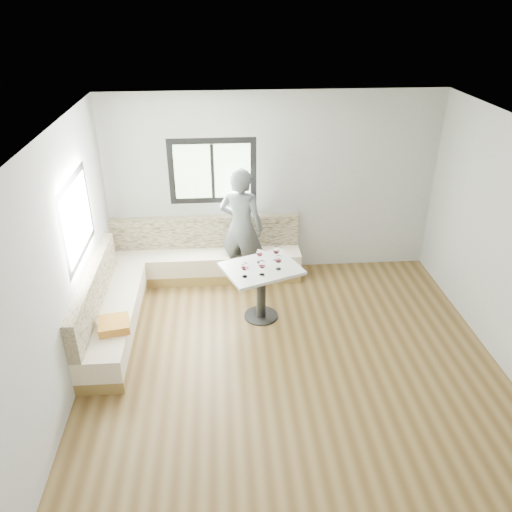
{
  "coord_description": "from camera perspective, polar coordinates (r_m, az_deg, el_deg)",
  "views": [
    {
      "loc": [
        -0.8,
        -4.61,
        4.03
      ],
      "look_at": [
        -0.36,
        1.19,
        0.9
      ],
      "focal_mm": 35.0,
      "sensor_mm": 36.0,
      "label": 1
    }
  ],
  "objects": [
    {
      "name": "wine_glass_c",
      "position": [
        6.47,
        2.6,
        -0.4
      ],
      "size": [
        0.09,
        0.09,
        0.21
      ],
      "color": "white",
      "rests_on": "table"
    },
    {
      "name": "banquette",
      "position": [
        7.3,
        -9.97,
        -2.69
      ],
      "size": [
        2.9,
        2.8,
        0.95
      ],
      "color": "olive",
      "rests_on": "ground"
    },
    {
      "name": "table",
      "position": [
        6.68,
        0.6,
        -2.75
      ],
      "size": [
        1.16,
        1.05,
        0.79
      ],
      "rotation": [
        0.0,
        0.0,
        0.38
      ],
      "color": "black",
      "rests_on": "ground"
    },
    {
      "name": "wine_glass_b",
      "position": [
        6.33,
        0.7,
        -1.02
      ],
      "size": [
        0.09,
        0.09,
        0.21
      ],
      "color": "white",
      "rests_on": "table"
    },
    {
      "name": "wine_glass_e",
      "position": [
        6.68,
        2.33,
        0.61
      ],
      "size": [
        0.09,
        0.09,
        0.21
      ],
      "color": "white",
      "rests_on": "table"
    },
    {
      "name": "olive_ramekin",
      "position": [
        6.6,
        -1.34,
        -0.97
      ],
      "size": [
        0.1,
        0.1,
        0.04
      ],
      "color": "white",
      "rests_on": "table"
    },
    {
      "name": "room",
      "position": [
        5.42,
        3.81,
        -0.69
      ],
      "size": [
        5.01,
        5.01,
        2.81
      ],
      "color": "brown",
      "rests_on": "ground"
    },
    {
      "name": "wine_glass_a",
      "position": [
        6.29,
        -1.3,
        -1.24
      ],
      "size": [
        0.09,
        0.09,
        0.21
      ],
      "color": "white",
      "rests_on": "table"
    },
    {
      "name": "person",
      "position": [
        7.38,
        -1.68,
        3.29
      ],
      "size": [
        0.78,
        0.66,
        1.83
      ],
      "primitive_type": "imported",
      "rotation": [
        0.0,
        0.0,
        2.74
      ],
      "color": "#4B4F51",
      "rests_on": "ground"
    },
    {
      "name": "wine_glass_d",
      "position": [
        6.62,
        0.43,
        0.33
      ],
      "size": [
        0.09,
        0.09,
        0.21
      ],
      "color": "white",
      "rests_on": "table"
    }
  ]
}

